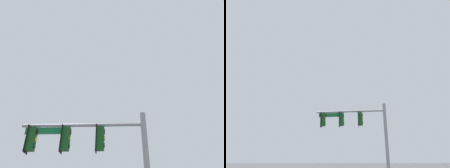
% 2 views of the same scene
% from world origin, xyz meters
% --- Properties ---
extents(signal_pole_near, '(5.94, 1.40, 6.42)m').
position_xyz_m(signal_pole_near, '(-6.80, -5.73, 4.41)').
color(signal_pole_near, gray).
rests_on(signal_pole_near, ground_plane).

